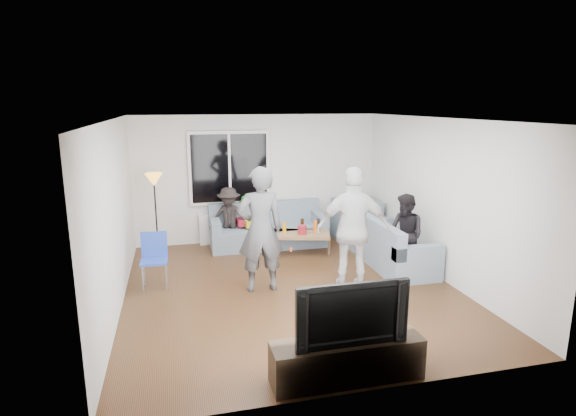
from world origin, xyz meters
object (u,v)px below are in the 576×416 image
object	(u,v)px
spectator_right	(405,235)
player_left	(260,230)
player_right	(354,230)
tv_console	(347,360)
television	(349,310)
side_chair	(154,262)
spectator_back	(229,218)
coffee_table	(300,243)
sofa_right_section	(392,241)
sofa_back_section	(268,225)
floor_lamp	(156,215)

from	to	relation	value
spectator_right	player_left	bearing A→B (deg)	-102.41
player_right	tv_console	bearing A→B (deg)	82.07
player_left	television	xyz separation A→B (m)	(0.43, -2.57, -0.18)
side_chair	tv_console	bearing A→B (deg)	-54.14
side_chair	player_right	distance (m)	3.11
tv_console	player_left	bearing A→B (deg)	99.55
player_right	spectator_right	distance (m)	1.22
player_left	spectator_back	world-z (taller)	player_left
coffee_table	sofa_right_section	bearing A→B (deg)	-35.92
sofa_right_section	coffee_table	bearing A→B (deg)	54.08
sofa_right_section	player_right	world-z (taller)	player_right
coffee_table	sofa_back_section	bearing A→B (deg)	130.61
sofa_right_section	coffee_table	size ratio (longest dim) A/B	1.82
player_left	player_right	size ratio (longest dim) A/B	1.01
player_left	spectator_back	bearing A→B (deg)	-85.52
player_right	player_left	bearing A→B (deg)	1.42
spectator_back	tv_console	size ratio (longest dim) A/B	0.77
sofa_back_section	sofa_right_section	size ratio (longest dim) A/B	1.15
sofa_back_section	tv_console	world-z (taller)	sofa_back_section
spectator_right	spectator_back	world-z (taller)	spectator_right
sofa_right_section	spectator_right	xyz separation A→B (m)	(0.00, -0.46, 0.26)
coffee_table	floor_lamp	distance (m)	2.76
sofa_right_section	spectator_right	world-z (taller)	spectator_right
floor_lamp	television	bearing A→B (deg)	-66.58
sofa_back_section	player_right	distance (m)	2.70
player_right	tv_console	world-z (taller)	player_right
side_chair	spectator_back	size ratio (longest dim) A/B	0.70
sofa_right_section	floor_lamp	bearing A→B (deg)	69.48
coffee_table	player_right	bearing A→B (deg)	-80.97
spectator_right	tv_console	size ratio (longest dim) A/B	0.85
coffee_table	spectator_right	world-z (taller)	spectator_right
side_chair	floor_lamp	bearing A→B (deg)	92.17
tv_console	side_chair	bearing A→B (deg)	123.69
sofa_back_section	floor_lamp	size ratio (longest dim) A/B	1.47
floor_lamp	spectator_right	bearing A→B (deg)	-25.94
spectator_right	player_right	bearing A→B (deg)	-83.36
coffee_table	player_left	world-z (taller)	player_left
sofa_right_section	spectator_right	distance (m)	0.52
sofa_back_section	spectator_back	bearing A→B (deg)	177.78
coffee_table	floor_lamp	xyz separation A→B (m)	(-2.66, 0.50, 0.58)
television	floor_lamp	bearing A→B (deg)	113.42
player_left	spectator_right	bearing A→B (deg)	-178.35
floor_lamp	spectator_right	distance (m)	4.53
coffee_table	side_chair	xyz separation A→B (m)	(-2.66, -1.14, 0.23)
side_chair	player_left	xyz separation A→B (m)	(1.59, -0.46, 0.53)
side_chair	player_right	bearing A→B (deg)	-12.69
coffee_table	tv_console	size ratio (longest dim) A/B	0.69
spectator_back	side_chair	bearing A→B (deg)	-111.45
floor_lamp	tv_console	size ratio (longest dim) A/B	0.97
side_chair	player_right	xyz separation A→B (m)	(2.96, -0.79, 0.53)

